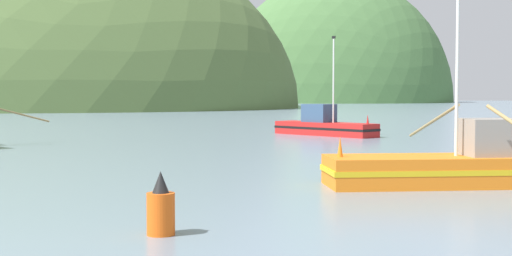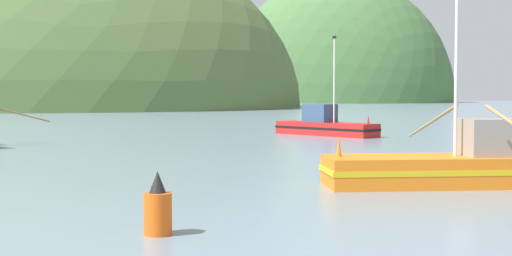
# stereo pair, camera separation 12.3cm
# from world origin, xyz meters

# --- Properties ---
(hill_mid_right) EXTENTS (120.25, 96.20, 83.32)m
(hill_mid_right) POSITION_xyz_m (-43.43, 154.63, 0.00)
(hill_mid_right) COLOR #516B38
(hill_mid_right) RESTS_ON ground
(hill_mid_left) EXTENTS (87.23, 69.79, 93.43)m
(hill_mid_left) POSITION_xyz_m (42.82, 246.06, 0.00)
(hill_mid_left) COLOR #47703D
(hill_mid_left) RESTS_ON ground
(fishing_boat_orange) EXTENTS (10.42, 13.54, 7.31)m
(fishing_boat_orange) POSITION_xyz_m (4.79, 16.14, 0.72)
(fishing_boat_orange) COLOR orange
(fishing_boat_orange) RESTS_ON ground
(fishing_boat_red) EXTENTS (7.30, 8.39, 7.62)m
(fishing_boat_red) POSITION_xyz_m (4.41, 45.38, 0.76)
(fishing_boat_red) COLOR red
(fishing_boat_red) RESTS_ON ground
(channel_buoy) EXTENTS (0.65, 0.65, 1.47)m
(channel_buoy) POSITION_xyz_m (-5.68, 8.35, 0.60)
(channel_buoy) COLOR #E55914
(channel_buoy) RESTS_ON ground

